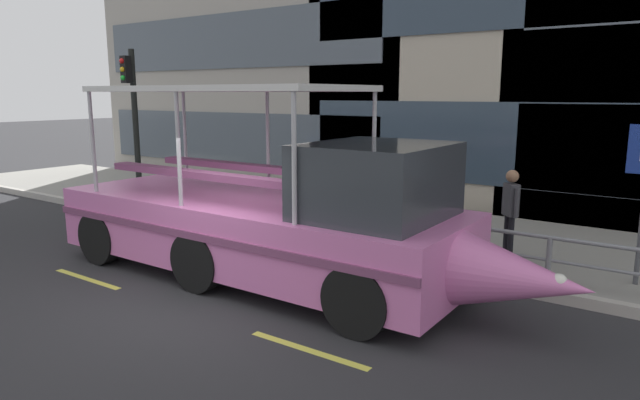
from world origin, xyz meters
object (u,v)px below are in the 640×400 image
Objects in this scene: traffic_light_pole at (133,111)px; pedestrian_near_bow at (510,206)px; pedestrian_mid_left at (327,188)px; duck_tour_boat at (277,221)px.

traffic_light_pole reaches higher than pedestrian_near_bow.
traffic_light_pole reaches higher than pedestrian_mid_left.
traffic_light_pole reaches higher than duck_tour_boat.
traffic_light_pole is 0.44× the size of duck_tour_boat.
duck_tour_boat is 2.91m from pedestrian_mid_left.
pedestrian_near_bow is 3.92m from pedestrian_mid_left.
duck_tour_boat is at bearing -19.63° from traffic_light_pole.
traffic_light_pole is 10.34m from pedestrian_near_bow.
pedestrian_mid_left is (-3.92, -0.17, -0.02)m from pedestrian_near_bow.
traffic_light_pole is at bearing 160.37° from duck_tour_boat.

